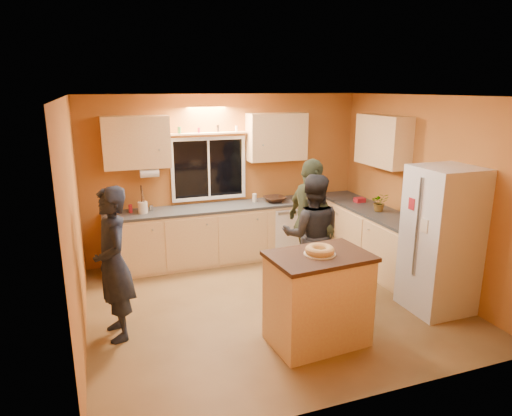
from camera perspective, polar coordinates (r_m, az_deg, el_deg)
name	(u,v)px	position (r m, az deg, el deg)	size (l,w,h in m)	color
ground	(272,303)	(6.00, 1.98, -11.83)	(4.50, 4.50, 0.00)	brown
room_shell	(270,174)	(5.89, 1.72, 4.31)	(4.54, 4.04, 2.61)	#B66E2E
back_counter	(234,232)	(7.33, -2.82, -3.00)	(4.23, 0.62, 0.90)	tan
right_counter	(380,242)	(7.12, 15.25, -4.06)	(0.62, 1.84, 0.90)	tan
refrigerator	(441,240)	(5.99, 22.15, -3.74)	(0.72, 0.70, 1.80)	silver
island	(318,298)	(5.01, 7.74, -11.11)	(1.10, 0.79, 1.01)	tan
bundt_pastry	(320,250)	(4.80, 7.97, -5.26)	(0.31, 0.31, 0.09)	tan
person_left	(113,264)	(5.18, -17.40, -6.71)	(0.62, 0.41, 1.70)	black
person_center	(312,235)	(6.04, 6.98, -3.40)	(0.79, 0.62, 1.63)	black
person_right	(311,224)	(6.28, 6.85, -1.94)	(1.05, 0.44, 1.79)	#363D26
mixing_bowl	(275,199)	(7.38, 2.34, 1.11)	(0.35, 0.35, 0.09)	black
utensil_crock	(143,207)	(6.91, -13.97, 0.07)	(0.14, 0.14, 0.17)	beige
potted_plant	(380,202)	(7.03, 15.21, 0.70)	(0.25, 0.22, 0.28)	gray
red_box	(360,200)	(7.54, 12.83, 0.98)	(0.16, 0.12, 0.07)	#A31922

